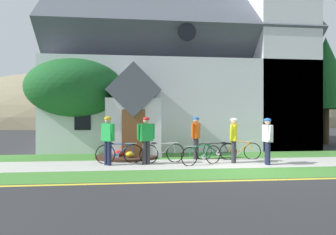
% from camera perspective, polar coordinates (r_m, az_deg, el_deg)
% --- Properties ---
extents(ground, '(140.00, 140.00, 0.00)m').
position_cam_1_polar(ground, '(13.19, 9.95, -7.63)').
color(ground, '#2B2B2D').
extents(sidewalk_slab, '(32.00, 2.16, 0.01)m').
position_cam_1_polar(sidewalk_slab, '(10.54, 7.01, -9.52)').
color(sidewalk_slab, '#B7B5AD').
rests_on(sidewalk_slab, ground).
extents(grass_verge, '(32.00, 1.61, 0.01)m').
position_cam_1_polar(grass_verge, '(8.73, 9.79, -11.51)').
color(grass_verge, '#427F33').
rests_on(grass_verge, ground).
extents(church_lawn, '(24.00, 2.16, 0.01)m').
position_cam_1_polar(church_lawn, '(12.63, 4.82, -7.95)').
color(church_lawn, '#427F33').
rests_on(church_lawn, ground).
extents(curb_paint_stripe, '(28.00, 0.16, 0.01)m').
position_cam_1_polar(curb_paint_stripe, '(7.84, 11.71, -12.85)').
color(curb_paint_stripe, yellow).
rests_on(curb_paint_stripe, ground).
extents(church_building, '(14.93, 12.28, 13.85)m').
position_cam_1_polar(church_building, '(18.71, 2.85, 9.38)').
color(church_building, silver).
rests_on(church_building, ground).
extents(church_sign, '(1.78, 0.25, 1.67)m').
position_cam_1_polar(church_sign, '(12.43, -8.53, -3.04)').
color(church_sign, '#474C56').
rests_on(church_sign, ground).
extents(flower_bed, '(2.66, 2.66, 0.34)m').
position_cam_1_polar(flower_bed, '(12.10, -8.68, -7.93)').
color(flower_bed, '#382319').
rests_on(flower_bed, ground).
extents(bicycle_white, '(1.77, 0.46, 0.82)m').
position_cam_1_polar(bicycle_white, '(10.60, -1.23, -7.40)').
color(bicycle_white, black).
rests_on(bicycle_white, ground).
extents(bicycle_blue, '(1.70, 0.28, 0.76)m').
position_cam_1_polar(bicycle_blue, '(11.51, 9.97, -6.93)').
color(bicycle_blue, black).
rests_on(bicycle_blue, ground).
extents(bicycle_red, '(1.74, 0.16, 0.82)m').
position_cam_1_polar(bicycle_red, '(11.79, 14.83, -6.69)').
color(bicycle_red, black).
rests_on(bicycle_red, ground).
extents(bicycle_black, '(1.78, 0.16, 0.81)m').
position_cam_1_polar(bicycle_black, '(10.63, -10.17, -7.38)').
color(bicycle_black, black).
rests_on(bicycle_black, ground).
extents(bicycle_green, '(1.65, 0.73, 0.80)m').
position_cam_1_polar(bicycle_green, '(10.25, 7.08, -7.74)').
color(bicycle_green, black).
rests_on(bicycle_green, ground).
extents(cyclist_in_yellow_jersey, '(0.47, 0.61, 1.78)m').
position_cam_1_polar(cyclist_in_yellow_jersey, '(11.50, 5.86, -3.45)').
color(cyclist_in_yellow_jersey, '#2D2D33').
rests_on(cyclist_in_yellow_jersey, ground).
extents(cyclist_in_orange_jersey, '(0.66, 0.40, 1.77)m').
position_cam_1_polar(cyclist_in_orange_jersey, '(10.17, -4.59, -3.92)').
color(cyclist_in_orange_jersey, '#2D2D33').
rests_on(cyclist_in_orange_jersey, ground).
extents(cyclist_in_blue_jersey, '(0.50, 0.68, 1.79)m').
position_cam_1_polar(cyclist_in_blue_jersey, '(10.19, -12.45, -3.83)').
color(cyclist_in_blue_jersey, '#191E38').
rests_on(cyclist_in_blue_jersey, ground).
extents(cyclist_in_red_jersey, '(0.44, 0.69, 1.73)m').
position_cam_1_polar(cyclist_in_red_jersey, '(10.80, 13.58, -3.85)').
color(cyclist_in_red_jersey, '#2D2D33').
rests_on(cyclist_in_red_jersey, ground).
extents(cyclist_in_white_jersey, '(0.28, 0.76, 1.73)m').
position_cam_1_polar(cyclist_in_white_jersey, '(10.72, 20.07, -3.90)').
color(cyclist_in_white_jersey, '#191E38').
rests_on(cyclist_in_white_jersey, ground).
extents(roadside_conifer, '(3.53, 3.53, 6.99)m').
position_cam_1_polar(roadside_conifer, '(20.71, 30.07, 7.98)').
color(roadside_conifer, '#3D2D1E').
rests_on(roadside_conifer, ground).
extents(yard_deciduous_tree, '(4.69, 4.69, 4.59)m').
position_cam_1_polar(yard_deciduous_tree, '(14.21, -18.61, 5.74)').
color(yard_deciduous_tree, '#4C3823').
rests_on(yard_deciduous_tree, ground).
extents(distant_hill, '(101.90, 55.73, 25.86)m').
position_cam_1_polar(distant_hill, '(66.20, -4.89, -1.56)').
color(distant_hill, '#847A5B').
rests_on(distant_hill, ground).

